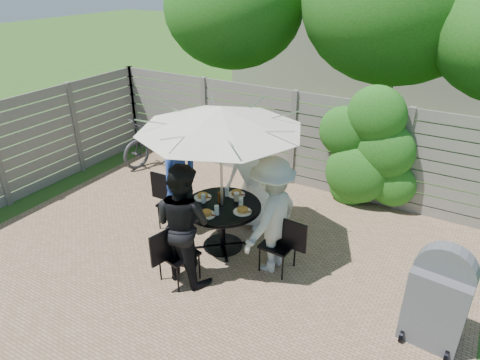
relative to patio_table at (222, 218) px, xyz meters
The scene contains 23 objects.
backyard_envelope 10.00m from the patio_table, 89.50° to the left, with size 60.00×60.00×5.00m.
patio_table is the anchor object (origin of this frame).
umbrella 1.53m from the patio_table, behind, with size 2.45×2.45×2.20m.
chair_back 1.00m from the patio_table, 85.38° to the left, with size 0.44×0.65×0.90m.
person_back 0.92m from the patio_table, 85.32° to the left, with size 0.89×0.58×1.82m, color white.
chair_left 0.99m from the patio_table, behind, with size 0.67×0.46×0.91m.
person_left 0.91m from the patio_table, behind, with size 0.65×0.42×1.77m, color #223C94.
chair_front 1.00m from the patio_table, 94.81° to the right, with size 0.51×0.68×0.89m.
person_front 0.89m from the patio_table, 94.68° to the right, with size 0.82×0.64×1.69m, color black.
chair_right 1.00m from the patio_table, ahead, with size 0.63×0.43×0.86m.
person_right 0.89m from the patio_table, ahead, with size 1.08×0.62×1.68m, color #B6B6B1.
plate_back 0.44m from the patio_table, 85.32° to the left, with size 0.26×0.26×0.06m.
plate_left 0.44m from the patio_table, behind, with size 0.26×0.26×0.06m.
plate_front 0.44m from the patio_table, 94.68° to the right, with size 0.26×0.26×0.06m.
plate_right 0.44m from the patio_table, ahead, with size 0.26×0.26×0.06m.
glass_back 0.40m from the patio_table, 107.32° to the left, with size 0.07×0.07×0.14m, color silver.
glass_left 0.40m from the patio_table, 162.68° to the right, with size 0.07×0.07×0.14m, color silver.
glass_front 0.40m from the patio_table, 72.68° to the right, with size 0.07×0.07×0.14m, color silver.
glass_right 0.40m from the patio_table, 17.32° to the left, with size 0.07×0.07×0.14m, color silver.
syrup_jug 0.31m from the patio_table, 135.51° to the left, with size 0.09×0.09×0.16m, color #59280C.
coffee_cup 0.37m from the patio_table, 60.87° to the left, with size 0.08×0.08×0.12m, color #C6B293.
bicycle 3.60m from the patio_table, 144.55° to the left, with size 0.66×1.90×1.00m, color #333338.
bbq_grill 3.01m from the patio_table, ahead, with size 0.66×0.53×1.26m.
Camera 1 is at (2.95, -3.98, 3.82)m, focal length 32.00 mm.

